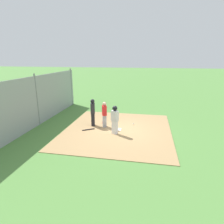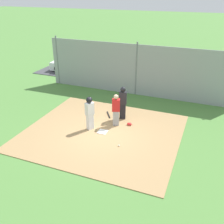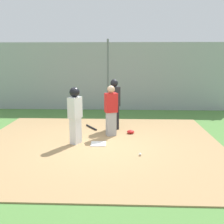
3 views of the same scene
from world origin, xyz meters
name	(u,v)px [view 3 (image 3 of 3)]	position (x,y,z in m)	size (l,w,h in m)	color
ground_plane	(98,145)	(0.00, 0.00, 0.00)	(140.00, 140.00, 0.00)	#51843D
dirt_infield	(98,145)	(0.00, 0.00, 0.01)	(7.20, 6.40, 0.03)	#A88456
home_plate	(98,144)	(0.00, 0.00, 0.04)	(0.44, 0.44, 0.02)	white
catcher	(111,110)	(-0.33, -0.91, 0.88)	(0.45, 0.38, 1.63)	#9E9EA3
umpire	(114,103)	(-0.41, -1.69, 0.96)	(0.43, 0.35, 1.76)	black
runner	(75,112)	(0.67, -0.06, 0.99)	(0.41, 0.46, 1.67)	silver
baseball_bat	(91,127)	(0.41, -1.75, 0.06)	(0.06, 0.06, 0.77)	black
catcher_mask	(131,132)	(-0.98, -1.12, 0.09)	(0.24, 0.20, 0.12)	red
baseball	(140,154)	(-1.16, 0.87, 0.07)	(0.07, 0.07, 0.07)	white
backstop_fence	(108,77)	(0.00, -5.29, 1.60)	(12.00, 0.10, 3.35)	#93999E
parking_lot	(111,97)	(0.00, -9.08, 0.02)	(18.00, 5.20, 0.04)	#424247
parked_car_blue	(152,89)	(-2.48, -8.44, 0.61)	(4.41, 2.35, 1.28)	#28428C
parked_car_red	(117,87)	(-0.34, -9.61, 0.61)	(4.20, 1.89, 1.28)	maroon
parked_car_white	(13,89)	(5.96, -8.40, 0.61)	(4.36, 2.23, 1.28)	silver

